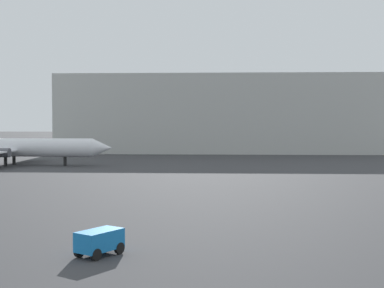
% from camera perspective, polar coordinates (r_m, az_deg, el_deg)
% --- Properties ---
extents(airplane_distant, '(29.21, 21.95, 8.87)m').
position_cam_1_polar(airplane_distant, '(87.66, -17.58, -0.33)').
color(airplane_distant, white).
rests_on(airplane_distant, ground_plane).
extents(baggage_cart, '(2.38, 2.72, 1.30)m').
position_cam_1_polar(baggage_cart, '(29.11, -9.43, -9.73)').
color(baggage_cart, '#1972BF').
rests_on(baggage_cart, ground_plane).
extents(terminal_building, '(66.48, 24.37, 15.98)m').
position_cam_1_polar(terminal_building, '(121.20, 2.90, 3.05)').
color(terminal_building, '#B7B7B2').
rests_on(terminal_building, ground_plane).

